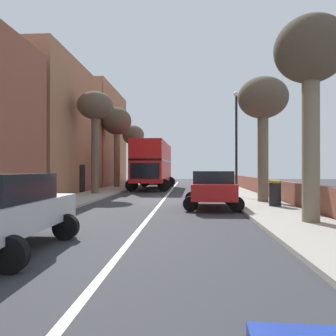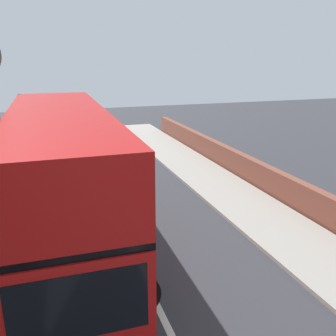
% 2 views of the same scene
% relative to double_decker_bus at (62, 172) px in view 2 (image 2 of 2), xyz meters
% --- Properties ---
extents(double_decker_bus, '(3.67, 10.23, 4.06)m').
position_rel_double_decker_bus_xyz_m(double_decker_bus, '(0.00, 0.00, 0.00)').
color(double_decker_bus, red).
rests_on(double_decker_bus, ground).
extents(parked_car_white_left_4, '(2.56, 4.53, 1.59)m').
position_rel_double_decker_bus_xyz_m(parked_car_white_left_4, '(-0.80, 9.70, -1.44)').
color(parked_car_white_left_4, silver).
rests_on(parked_car_white_left_4, ground).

